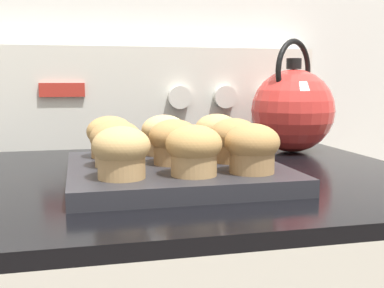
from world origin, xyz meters
name	(u,v)px	position (x,y,z in m)	size (l,w,h in m)	color
wall_back	(140,22)	(0.00, 0.68, 1.20)	(8.00, 0.05, 2.40)	silver
control_panel	(145,97)	(0.00, 0.63, 1.04)	(0.73, 0.07, 0.20)	silver
muffin_pan	(175,172)	(-0.01, 0.27, 0.95)	(0.29, 0.29, 0.02)	#28282D
muffin_r0_c0	(121,152)	(-0.09, 0.19, 0.99)	(0.07, 0.07, 0.06)	tan
muffin_r0_c1	(190,150)	(0.00, 0.19, 0.99)	(0.07, 0.07, 0.06)	tan
muffin_r0_c2	(252,148)	(0.08, 0.19, 0.99)	(0.07, 0.07, 0.06)	#A37A4C
muffin_r1_c0	(116,143)	(-0.09, 0.27, 0.99)	(0.07, 0.07, 0.06)	tan
muffin_r1_c1	(174,141)	(-0.01, 0.27, 0.99)	(0.07, 0.07, 0.06)	#A37A4C
muffin_r1_c2	(234,140)	(0.08, 0.27, 0.99)	(0.07, 0.07, 0.06)	olive
muffin_r2_c0	(110,136)	(-0.09, 0.35, 0.99)	(0.07, 0.07, 0.06)	olive
muffin_r2_c1	(164,134)	(-0.01, 0.36, 0.99)	(0.07, 0.07, 0.06)	tan
muffin_r2_c2	(217,133)	(0.08, 0.36, 0.99)	(0.07, 0.07, 0.06)	#A37A4C
tea_kettle	(293,109)	(0.27, 0.47, 1.02)	(0.18, 0.16, 0.22)	red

